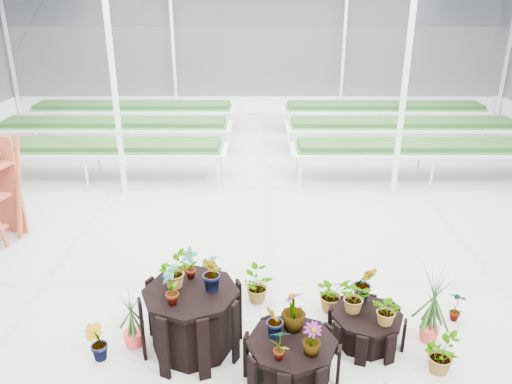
{
  "coord_description": "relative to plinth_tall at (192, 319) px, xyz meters",
  "views": [
    {
      "loc": [
        -0.04,
        -6.35,
        4.2
      ],
      "look_at": [
        -0.06,
        0.83,
        1.3
      ],
      "focal_mm": 35.0,
      "sensor_mm": 36.0,
      "label": 1
    }
  ],
  "objects": [
    {
      "name": "nursery_benches",
      "position": [
        0.85,
        8.4,
        0.0
      ],
      "size": [
        16.0,
        7.0,
        0.84
      ],
      "primitive_type": null,
      "color": "silver",
      "rests_on": "ground"
    },
    {
      "name": "steel_frame",
      "position": [
        0.85,
        1.2,
        1.83
      ],
      "size": [
        18.0,
        24.0,
        4.5
      ],
      "primitive_type": null,
      "color": "silver",
      "rests_on": "ground"
    },
    {
      "name": "nursery_plants",
      "position": [
        1.27,
        0.16,
        0.1
      ],
      "size": [
        4.95,
        2.72,
        1.34
      ],
      "color": "#1E3D17",
      "rests_on": "ground"
    },
    {
      "name": "greenhouse_shell",
      "position": [
        0.85,
        1.2,
        1.83
      ],
      "size": [
        18.0,
        24.0,
        4.5
      ],
      "primitive_type": null,
      "color": "white",
      "rests_on": "ground"
    },
    {
      "name": "plinth_mid",
      "position": [
        1.2,
        -0.6,
        -0.14
      ],
      "size": [
        1.27,
        1.27,
        0.56
      ],
      "primitive_type": "cylinder",
      "rotation": [
        0.0,
        0.0,
        -0.22
      ],
      "color": "black",
      "rests_on": "ground"
    },
    {
      "name": "plinth_tall",
      "position": [
        0.0,
        0.0,
        0.0
      ],
      "size": [
        1.56,
        1.56,
        0.83
      ],
      "primitive_type": "cylinder",
      "rotation": [
        0.0,
        0.0,
        0.34
      ],
      "color": "black",
      "rests_on": "ground"
    },
    {
      "name": "ground_plane",
      "position": [
        0.85,
        1.2,
        -0.42
      ],
      "size": [
        24.0,
        24.0,
        0.0
      ],
      "primitive_type": "plane",
      "color": "gray",
      "rests_on": "ground"
    },
    {
      "name": "plinth_low",
      "position": [
        2.2,
        0.1,
        -0.21
      ],
      "size": [
        1.18,
        1.18,
        0.42
      ],
      "primitive_type": "cylinder",
      "rotation": [
        0.0,
        0.0,
        -0.32
      ],
      "color": "black",
      "rests_on": "ground"
    }
  ]
}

